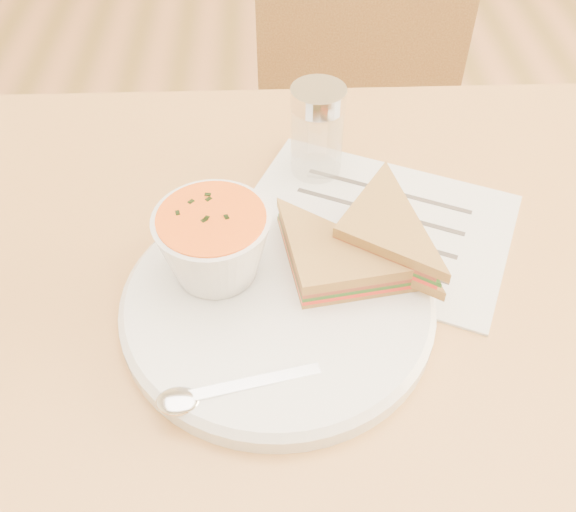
{
  "coord_description": "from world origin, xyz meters",
  "views": [
    {
      "loc": [
        -0.04,
        -0.39,
        1.21
      ],
      "look_at": [
        -0.02,
        0.0,
        0.8
      ],
      "focal_mm": 40.0,
      "sensor_mm": 36.0,
      "label": 1
    }
  ],
  "objects_px": {
    "dining_table": "(304,472)",
    "condiment_shaker": "(317,132)",
    "plate": "(278,304)",
    "soup_bowl": "(215,247)",
    "chair_far": "(346,182)"
  },
  "relations": [
    {
      "from": "dining_table",
      "to": "condiment_shaker",
      "type": "distance_m",
      "value": 0.46
    },
    {
      "from": "chair_far",
      "to": "plate",
      "type": "distance_m",
      "value": 0.66
    },
    {
      "from": "chair_far",
      "to": "soup_bowl",
      "type": "xyz_separation_m",
      "value": [
        -0.19,
        -0.52,
        0.37
      ]
    },
    {
      "from": "soup_bowl",
      "to": "plate",
      "type": "bearing_deg",
      "value": -29.94
    },
    {
      "from": "chair_far",
      "to": "dining_table",
      "type": "bearing_deg",
      "value": 89.3
    },
    {
      "from": "dining_table",
      "to": "chair_far",
      "type": "distance_m",
      "value": 0.55
    },
    {
      "from": "plate",
      "to": "condiment_shaker",
      "type": "bearing_deg",
      "value": 76.6
    },
    {
      "from": "dining_table",
      "to": "plate",
      "type": "xyz_separation_m",
      "value": [
        -0.03,
        -0.02,
        0.38
      ]
    },
    {
      "from": "chair_far",
      "to": "condiment_shaker",
      "type": "distance_m",
      "value": 0.52
    },
    {
      "from": "dining_table",
      "to": "plate",
      "type": "distance_m",
      "value": 0.38
    },
    {
      "from": "dining_table",
      "to": "condiment_shaker",
      "type": "xyz_separation_m",
      "value": [
        0.02,
        0.18,
        0.43
      ]
    },
    {
      "from": "soup_bowl",
      "to": "condiment_shaker",
      "type": "height_order",
      "value": "condiment_shaker"
    },
    {
      "from": "chair_far",
      "to": "condiment_shaker",
      "type": "relative_size",
      "value": 8.29
    },
    {
      "from": "soup_bowl",
      "to": "chair_far",
      "type": "bearing_deg",
      "value": 69.73
    },
    {
      "from": "condiment_shaker",
      "to": "dining_table",
      "type": "bearing_deg",
      "value": -94.96
    }
  ]
}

